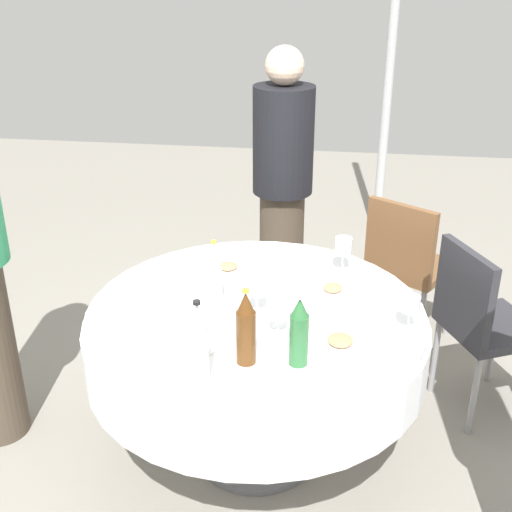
{
  "coord_description": "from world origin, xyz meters",
  "views": [
    {
      "loc": [
        -2.3,
        -0.33,
        2.06
      ],
      "look_at": [
        0.0,
        0.0,
        0.98
      ],
      "focal_mm": 45.87,
      "sensor_mm": 36.0,
      "label": 1
    }
  ],
  "objects_px": {
    "bottle_green_inner": "(299,332)",
    "chair_near": "(479,317)",
    "bottle_clear_far": "(198,345)",
    "wine_glass_mid": "(411,305)",
    "plate_rear": "(340,343)",
    "bottle_clear_north": "(215,276)",
    "plate_right": "(228,269)",
    "wine_glass_front": "(257,287)",
    "bottle_brown_east": "(246,329)",
    "plate_left": "(190,343)",
    "plate_outer": "(333,291)",
    "chair_front": "(407,260)",
    "wine_glass_near": "(278,311)",
    "dining_table": "(256,339)",
    "person_north": "(283,186)",
    "wine_glass_inner": "(343,247)"
  },
  "relations": [
    {
      "from": "wine_glass_front",
      "to": "wine_glass_near",
      "type": "relative_size",
      "value": 1.1
    },
    {
      "from": "bottle_brown_east",
      "to": "plate_left",
      "type": "distance_m",
      "value": 0.27
    },
    {
      "from": "bottle_clear_far",
      "to": "person_north",
      "type": "relative_size",
      "value": 0.19
    },
    {
      "from": "wine_glass_mid",
      "to": "plate_rear",
      "type": "distance_m",
      "value": 0.32
    },
    {
      "from": "bottle_clear_north",
      "to": "plate_right",
      "type": "distance_m",
      "value": 0.34
    },
    {
      "from": "wine_glass_near",
      "to": "bottle_clear_far",
      "type": "bearing_deg",
      "value": 147.4
    },
    {
      "from": "wine_glass_inner",
      "to": "wine_glass_near",
      "type": "bearing_deg",
      "value": 158.41
    },
    {
      "from": "wine_glass_inner",
      "to": "wine_glass_mid",
      "type": "xyz_separation_m",
      "value": [
        -0.48,
        -0.26,
        -0.01
      ]
    },
    {
      "from": "person_north",
      "to": "bottle_brown_east",
      "type": "bearing_deg",
      "value": -89.57
    },
    {
      "from": "wine_glass_inner",
      "to": "plate_rear",
      "type": "distance_m",
      "value": 0.65
    },
    {
      "from": "wine_glass_mid",
      "to": "chair_front",
      "type": "distance_m",
      "value": 1.17
    },
    {
      "from": "dining_table",
      "to": "bottle_brown_east",
      "type": "height_order",
      "value": "bottle_brown_east"
    },
    {
      "from": "bottle_brown_east",
      "to": "wine_glass_mid",
      "type": "bearing_deg",
      "value": -62.03
    },
    {
      "from": "wine_glass_near",
      "to": "plate_outer",
      "type": "relative_size",
      "value": 0.7
    },
    {
      "from": "plate_rear",
      "to": "chair_near",
      "type": "xyz_separation_m",
      "value": [
        0.69,
        -0.64,
        -0.23
      ]
    },
    {
      "from": "wine_glass_front",
      "to": "chair_front",
      "type": "distance_m",
      "value": 1.31
    },
    {
      "from": "chair_front",
      "to": "plate_left",
      "type": "bearing_deg",
      "value": -89.97
    },
    {
      "from": "bottle_green_inner",
      "to": "plate_outer",
      "type": "relative_size",
      "value": 1.37
    },
    {
      "from": "plate_outer",
      "to": "plate_right",
      "type": "xyz_separation_m",
      "value": [
        0.14,
        0.48,
        0.0
      ]
    },
    {
      "from": "plate_left",
      "to": "chair_near",
      "type": "bearing_deg",
      "value": -57.27
    },
    {
      "from": "dining_table",
      "to": "chair_near",
      "type": "distance_m",
      "value": 1.09
    },
    {
      "from": "wine_glass_front",
      "to": "plate_outer",
      "type": "height_order",
      "value": "wine_glass_front"
    },
    {
      "from": "wine_glass_front",
      "to": "plate_rear",
      "type": "xyz_separation_m",
      "value": [
        -0.21,
        -0.34,
        -0.1
      ]
    },
    {
      "from": "bottle_brown_east",
      "to": "plate_rear",
      "type": "relative_size",
      "value": 1.24
    },
    {
      "from": "bottle_clear_north",
      "to": "bottle_green_inner",
      "type": "distance_m",
      "value": 0.53
    },
    {
      "from": "wine_glass_mid",
      "to": "plate_right",
      "type": "height_order",
      "value": "wine_glass_mid"
    },
    {
      "from": "bottle_brown_east",
      "to": "plate_left",
      "type": "relative_size",
      "value": 1.38
    },
    {
      "from": "wine_glass_near",
      "to": "plate_right",
      "type": "distance_m",
      "value": 0.58
    },
    {
      "from": "bottle_green_inner",
      "to": "wine_glass_front",
      "type": "relative_size",
      "value": 1.78
    },
    {
      "from": "bottle_clear_far",
      "to": "plate_outer",
      "type": "xyz_separation_m",
      "value": [
        0.7,
        -0.42,
        -0.13
      ]
    },
    {
      "from": "dining_table",
      "to": "plate_right",
      "type": "xyz_separation_m",
      "value": [
        0.32,
        0.17,
        0.16
      ]
    },
    {
      "from": "bottle_clear_far",
      "to": "wine_glass_front",
      "type": "height_order",
      "value": "bottle_clear_far"
    },
    {
      "from": "wine_glass_front",
      "to": "plate_right",
      "type": "relative_size",
      "value": 0.76
    },
    {
      "from": "plate_outer",
      "to": "dining_table",
      "type": "bearing_deg",
      "value": 120.51
    },
    {
      "from": "bottle_green_inner",
      "to": "chair_near",
      "type": "bearing_deg",
      "value": -43.55
    },
    {
      "from": "plate_outer",
      "to": "person_north",
      "type": "xyz_separation_m",
      "value": [
        1.05,
        0.33,
        0.1
      ]
    },
    {
      "from": "plate_right",
      "to": "chair_front",
      "type": "xyz_separation_m",
      "value": [
        0.72,
        -0.86,
        -0.23
      ]
    },
    {
      "from": "plate_outer",
      "to": "chair_front",
      "type": "xyz_separation_m",
      "value": [
        0.87,
        -0.39,
        -0.23
      ]
    },
    {
      "from": "plate_rear",
      "to": "plate_outer",
      "type": "relative_size",
      "value": 1.17
    },
    {
      "from": "wine_glass_front",
      "to": "chair_near",
      "type": "relative_size",
      "value": 0.18
    },
    {
      "from": "bottle_clear_north",
      "to": "plate_outer",
      "type": "xyz_separation_m",
      "value": [
        0.17,
        -0.47,
        -0.12
      ]
    },
    {
      "from": "bottle_clear_far",
      "to": "wine_glass_near",
      "type": "distance_m",
      "value": 0.42
    },
    {
      "from": "bottle_brown_east",
      "to": "bottle_green_inner",
      "type": "distance_m",
      "value": 0.18
    },
    {
      "from": "bottle_clear_far",
      "to": "wine_glass_mid",
      "type": "distance_m",
      "value": 0.85
    },
    {
      "from": "bottle_clear_north",
      "to": "plate_outer",
      "type": "distance_m",
      "value": 0.52
    },
    {
      "from": "wine_glass_inner",
      "to": "wine_glass_mid",
      "type": "relative_size",
      "value": 1.14
    },
    {
      "from": "wine_glass_front",
      "to": "chair_near",
      "type": "height_order",
      "value": "wine_glass_front"
    },
    {
      "from": "plate_right",
      "to": "chair_near",
      "type": "xyz_separation_m",
      "value": [
        0.13,
        -1.16,
        -0.23
      ]
    },
    {
      "from": "plate_outer",
      "to": "bottle_green_inner",
      "type": "bearing_deg",
      "value": 169.48
    },
    {
      "from": "plate_left",
      "to": "plate_outer",
      "type": "height_order",
      "value": "plate_outer"
    }
  ]
}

